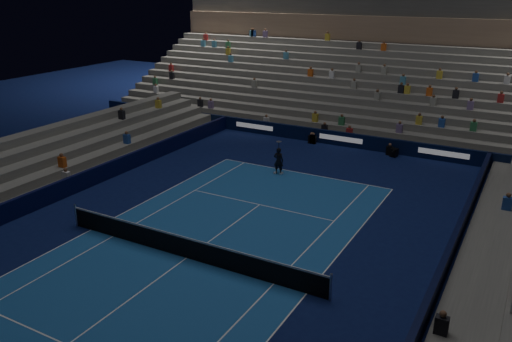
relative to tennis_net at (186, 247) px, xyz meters
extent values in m
plane|color=#0B1444|center=(0.00, 0.00, -0.50)|extent=(90.00, 90.00, 0.00)
cube|color=#1C539A|center=(0.00, 0.00, -0.50)|extent=(10.97, 23.77, 0.01)
cube|color=black|center=(0.00, 18.50, 0.00)|extent=(44.00, 0.25, 1.00)
cube|color=black|center=(9.70, 0.00, 0.00)|extent=(0.25, 37.00, 1.00)
cube|color=#080B32|center=(-9.70, 0.00, 0.00)|extent=(0.25, 37.00, 1.00)
cube|color=slate|center=(0.00, 19.50, -0.25)|extent=(44.00, 1.00, 0.50)
cube|color=slate|center=(0.00, 20.50, 0.00)|extent=(44.00, 1.00, 1.00)
cube|color=slate|center=(0.00, 21.50, 0.25)|extent=(44.00, 1.00, 1.50)
cube|color=slate|center=(0.00, 22.50, 0.50)|extent=(44.00, 1.00, 2.00)
cube|color=slate|center=(0.00, 23.50, 0.75)|extent=(44.00, 1.00, 2.50)
cube|color=slate|center=(0.00, 24.50, 1.00)|extent=(44.00, 1.00, 3.00)
cube|color=slate|center=(0.00, 25.50, 1.25)|extent=(44.00, 1.00, 3.50)
cube|color=slate|center=(0.00, 26.50, 1.50)|extent=(44.00, 1.00, 4.00)
cube|color=slate|center=(0.00, 27.50, 1.75)|extent=(44.00, 1.00, 4.50)
cube|color=slate|center=(0.00, 28.50, 2.00)|extent=(44.00, 1.00, 5.00)
cube|color=slate|center=(0.00, 29.50, 2.25)|extent=(44.00, 1.00, 5.50)
cube|color=slate|center=(0.00, 30.50, 2.50)|extent=(44.00, 1.00, 6.00)
cube|color=#846952|center=(0.00, 31.60, 6.60)|extent=(44.00, 0.60, 2.20)
cube|color=#62625D|center=(10.50, 0.00, -0.25)|extent=(1.00, 37.00, 0.50)
cube|color=#62625D|center=(11.50, 0.00, 0.00)|extent=(1.00, 37.00, 1.00)
cube|color=slate|center=(-10.50, 0.00, -0.25)|extent=(1.00, 37.00, 0.50)
cube|color=slate|center=(-11.50, 0.00, 0.00)|extent=(1.00, 37.00, 1.00)
cylinder|color=#B2B2B7|center=(-6.40, 0.00, 0.05)|extent=(0.10, 0.10, 1.10)
cylinder|color=#B2B2B7|center=(6.40, 0.00, 0.05)|extent=(0.10, 0.10, 1.10)
cube|color=black|center=(0.00, 0.00, -0.05)|extent=(12.80, 0.03, 0.90)
cube|color=white|center=(0.00, 0.00, 0.44)|extent=(12.80, 0.04, 0.08)
imported|color=black|center=(-1.27, 11.10, 0.32)|extent=(0.65, 0.47, 1.66)
cube|color=black|center=(3.96, 17.86, -0.23)|extent=(0.49, 0.56, 0.55)
cylinder|color=black|center=(3.96, 17.43, -0.07)|extent=(0.22, 0.37, 0.16)
camera|label=1|loc=(11.88, -15.43, 10.30)|focal=36.45mm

